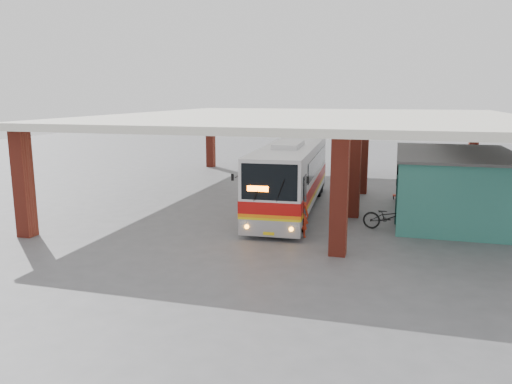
{
  "coord_description": "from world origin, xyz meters",
  "views": [
    {
      "loc": [
        4.86,
        -20.43,
        5.68
      ],
      "look_at": [
        -0.91,
        0.0,
        1.54
      ],
      "focal_mm": 35.0,
      "sensor_mm": 36.0,
      "label": 1
    }
  ],
  "objects_px": {
    "coach_bus": "(291,176)",
    "red_chair": "(398,193)",
    "motorcycle": "(389,217)",
    "pedestrian": "(301,215)"
  },
  "relations": [
    {
      "from": "coach_bus",
      "to": "red_chair",
      "type": "xyz_separation_m",
      "value": [
        5.24,
        3.99,
        -1.37
      ]
    },
    {
      "from": "coach_bus",
      "to": "motorcycle",
      "type": "height_order",
      "value": "coach_bus"
    },
    {
      "from": "red_chair",
      "to": "pedestrian",
      "type": "bearing_deg",
      "value": -118.89
    },
    {
      "from": "motorcycle",
      "to": "pedestrian",
      "type": "xyz_separation_m",
      "value": [
        -3.43,
        -2.01,
        0.34
      ]
    },
    {
      "from": "pedestrian",
      "to": "motorcycle",
      "type": "bearing_deg",
      "value": -148.69
    },
    {
      "from": "red_chair",
      "to": "coach_bus",
      "type": "bearing_deg",
      "value": -148.17
    },
    {
      "from": "pedestrian",
      "to": "red_chair",
      "type": "distance_m",
      "value": 9.64
    },
    {
      "from": "motorcycle",
      "to": "red_chair",
      "type": "xyz_separation_m",
      "value": [
        0.39,
        6.82,
        -0.22
      ]
    },
    {
      "from": "coach_bus",
      "to": "red_chair",
      "type": "bearing_deg",
      "value": 33.8
    },
    {
      "from": "pedestrian",
      "to": "coach_bus",
      "type": "bearing_deg",
      "value": -72.72
    }
  ]
}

